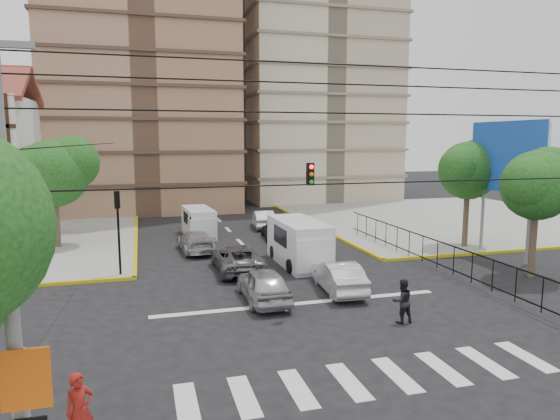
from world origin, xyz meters
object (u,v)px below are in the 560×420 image
object	(u,v)px
pedestrian_crosswalk	(402,301)
traffic_light_nw	(118,219)
van_left_lane	(199,223)
van_right_lane	(300,244)
pedestrian_sw_corner	(80,410)
district_sign	(27,394)
car_white_front_right	(339,276)
car_silver_front_left	(263,284)

from	to	relation	value
pedestrian_crosswalk	traffic_light_nw	bearing A→B (deg)	-44.67
van_left_lane	van_right_lane	bearing A→B (deg)	-69.35
pedestrian_sw_corner	van_left_lane	bearing A→B (deg)	52.07
van_left_lane	traffic_light_nw	bearing A→B (deg)	-122.14
district_sign	van_right_lane	bearing A→B (deg)	57.14
traffic_light_nw	district_sign	world-z (taller)	traffic_light_nw
van_left_lane	pedestrian_crosswalk	xyz separation A→B (m)	(5.72, -19.71, -0.14)
traffic_light_nw	van_right_lane	distance (m)	10.05
car_white_front_right	car_silver_front_left	bearing A→B (deg)	10.65
van_right_lane	car_white_front_right	size ratio (longest dim) A/B	1.27
district_sign	van_left_lane	distance (m)	27.62
van_right_lane	van_left_lane	world-z (taller)	van_right_lane
traffic_light_nw	car_white_front_right	size ratio (longest dim) A/B	0.98
van_right_lane	van_left_lane	bearing A→B (deg)	113.50
van_right_lane	van_left_lane	size ratio (longest dim) A/B	1.19
pedestrian_sw_corner	pedestrian_crosswalk	xyz separation A→B (m)	(11.28, 5.42, -0.16)
pedestrian_sw_corner	van_right_lane	bearing A→B (deg)	30.50
car_silver_front_left	pedestrian_sw_corner	size ratio (longest dim) A/B	2.49
car_silver_front_left	pedestrian_crosswalk	size ratio (longest dim) A/B	2.53
traffic_light_nw	district_sign	xyz separation A→B (m)	(-1.00, -17.04, -0.66)
traffic_light_nw	pedestrian_sw_corner	world-z (taller)	traffic_light_nw
van_left_lane	district_sign	bearing A→B (deg)	-107.18
van_left_lane	car_silver_front_left	bearing A→B (deg)	-90.14
car_white_front_right	van_left_lane	bearing A→B (deg)	-67.73
traffic_light_nw	pedestrian_crosswalk	size ratio (longest dim) A/B	2.49
car_white_front_right	traffic_light_nw	bearing A→B (deg)	-23.61
car_silver_front_left	pedestrian_sw_corner	bearing A→B (deg)	54.84
district_sign	pedestrian_crosswalk	bearing A→B (deg)	30.93
van_left_lane	car_white_front_right	world-z (taller)	van_left_lane
van_right_lane	car_silver_front_left	world-z (taller)	van_right_lane
traffic_light_nw	car_silver_front_left	size ratio (longest dim) A/B	0.98
van_right_lane	pedestrian_crosswalk	distance (m)	9.73
car_silver_front_left	pedestrian_crosswalk	distance (m)	6.16
van_right_lane	car_white_front_right	xyz separation A→B (m)	(0.22, -5.20, -0.50)
traffic_light_nw	car_silver_front_left	xyz separation A→B (m)	(6.32, -5.81, -2.35)
car_silver_front_left	car_white_front_right	size ratio (longest dim) A/B	1.00
pedestrian_crosswalk	van_left_lane	bearing A→B (deg)	-76.45
van_left_lane	car_silver_front_left	size ratio (longest dim) A/B	1.07
district_sign	pedestrian_sw_corner	xyz separation A→B (m)	(0.67, 1.74, -1.41)
pedestrian_crosswalk	district_sign	bearing A→B (deg)	28.30
traffic_light_nw	pedestrian_sw_corner	xyz separation A→B (m)	(-0.33, -15.30, -2.07)
van_left_lane	pedestrian_crosswalk	world-z (taller)	van_left_lane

